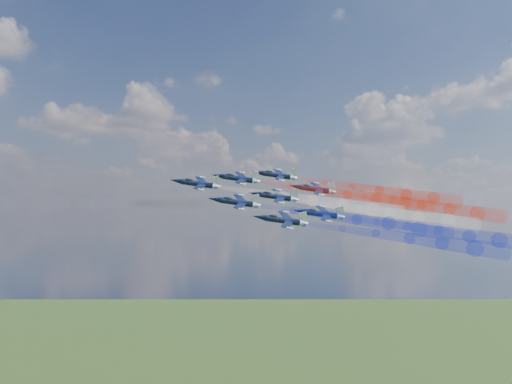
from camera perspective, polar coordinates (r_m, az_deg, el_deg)
jet_lead at (r=155.28m, az=-5.32°, el=0.75°), size 16.48×15.73×8.48m
trail_lead at (r=157.75m, az=5.15°, el=-0.76°), size 42.36×27.96×12.00m
jet_inner_left at (r=147.10m, az=-1.75°, el=-0.94°), size 16.48×15.73×8.48m
trail_inner_left at (r=151.58m, az=9.14°, el=-2.47°), size 42.36×27.96×12.00m
jet_inner_right at (r=162.17m, az=-1.62°, el=1.23°), size 16.48×15.73×8.48m
trail_inner_right at (r=166.31m, az=8.28°, el=-0.22°), size 42.36×27.96×12.00m
jet_outer_left at (r=139.36m, az=2.46°, el=-2.58°), size 16.48×15.73×8.48m
trail_outer_left at (r=146.11m, az=13.71°, el=-4.09°), size 42.36×27.96×12.00m
jet_center_third at (r=155.32m, az=1.80°, el=-0.42°), size 16.48×15.73×8.48m
trail_center_third at (r=161.33m, az=11.96°, el=-1.87°), size 42.36×27.96×12.00m
jet_outer_right at (r=171.39m, az=1.88°, el=1.53°), size 16.48×15.73×8.48m
trail_outer_right at (r=177.06m, az=11.13°, el=0.15°), size 42.36×27.96×12.00m
jet_rear_left at (r=150.09m, az=5.94°, el=-2.01°), size 16.48×15.73×8.48m
trail_rear_left at (r=158.24m, az=16.20°, el=-3.40°), size 42.36×27.96×12.00m
jet_rear_right at (r=165.21m, az=5.34°, el=0.26°), size 16.48×15.73×8.48m
trail_rear_right at (r=172.71m, az=14.74°, el=-1.12°), size 42.36×27.96×12.00m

